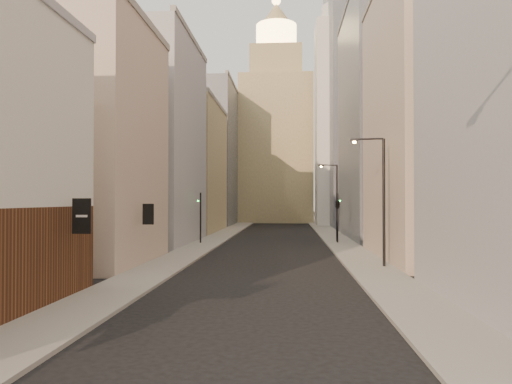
% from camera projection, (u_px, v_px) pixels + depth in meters
% --- Properties ---
extents(sidewalk_left, '(3.00, 140.00, 0.15)m').
position_uv_depth(sidewalk_left, '(225.00, 234.00, 61.88)').
color(sidewalk_left, gray).
rests_on(sidewalk_left, ground).
extents(sidewalk_right, '(3.00, 140.00, 0.15)m').
position_uv_depth(sidewalk_right, '(330.00, 234.00, 61.02)').
color(sidewalk_right, gray).
rests_on(sidewalk_right, ground).
extents(left_bldg_beige, '(8.00, 12.00, 16.00)m').
position_uv_depth(left_bldg_beige, '(88.00, 145.00, 33.43)').
color(left_bldg_beige, tan).
rests_on(left_bldg_beige, ground).
extents(left_bldg_grey, '(8.00, 16.00, 20.00)m').
position_uv_depth(left_bldg_grey, '(153.00, 142.00, 49.43)').
color(left_bldg_grey, '#98979C').
rests_on(left_bldg_grey, ground).
extents(left_bldg_tan, '(8.00, 18.00, 17.00)m').
position_uv_depth(left_bldg_tan, '(189.00, 169.00, 67.36)').
color(left_bldg_tan, '#938256').
rests_on(left_bldg_tan, ground).
extents(left_bldg_wingrid, '(8.00, 20.00, 24.00)m').
position_uv_depth(left_bldg_wingrid, '(212.00, 156.00, 87.38)').
color(left_bldg_wingrid, gray).
rests_on(left_bldg_wingrid, ground).
extents(right_bldg_beige, '(8.00, 16.00, 20.00)m').
position_uv_depth(right_bldg_beige, '(435.00, 121.00, 35.88)').
color(right_bldg_beige, tan).
rests_on(right_bldg_beige, ground).
extents(right_bldg_wingrid, '(8.00, 20.00, 26.00)m').
position_uv_depth(right_bldg_wingrid, '(383.00, 122.00, 55.88)').
color(right_bldg_wingrid, gray).
rests_on(right_bldg_wingrid, ground).
extents(highrise, '(21.00, 23.00, 51.20)m').
position_uv_depth(highrise, '(387.00, 73.00, 83.63)').
color(highrise, gray).
rests_on(highrise, ground).
extents(clock_tower, '(14.00, 14.00, 44.90)m').
position_uv_depth(clock_tower, '(276.00, 133.00, 98.71)').
color(clock_tower, '#938256').
rests_on(clock_tower, ground).
extents(white_tower, '(8.00, 8.00, 41.50)m').
position_uv_depth(white_tower, '(339.00, 115.00, 84.04)').
color(white_tower, silver).
rests_on(white_tower, ground).
extents(streetlamp_mid, '(2.14, 0.44, 8.19)m').
position_uv_depth(streetlamp_mid, '(380.00, 194.00, 31.24)').
color(streetlamp_mid, black).
rests_on(streetlamp_mid, ground).
extents(streetlamp_far, '(1.94, 0.91, 7.81)m').
position_uv_depth(streetlamp_far, '(335.00, 198.00, 49.68)').
color(streetlamp_far, black).
rests_on(streetlamp_far, ground).
extents(traffic_light_left, '(0.55, 0.44, 5.00)m').
position_uv_depth(traffic_light_left, '(201.00, 209.00, 48.24)').
color(traffic_light_left, black).
rests_on(traffic_light_left, ground).
extents(traffic_light_right, '(0.80, 0.80, 5.00)m').
position_uv_depth(traffic_light_right, '(337.00, 203.00, 48.56)').
color(traffic_light_right, black).
rests_on(traffic_light_right, ground).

